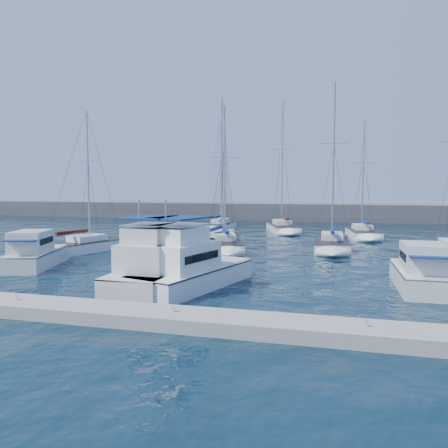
% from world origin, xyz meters
% --- Properties ---
extents(ground, '(220.00, 220.00, 0.00)m').
position_xyz_m(ground, '(0.00, 0.00, 0.00)').
color(ground, black).
rests_on(ground, ground).
extents(breakwater, '(160.00, 6.00, 4.45)m').
position_xyz_m(breakwater, '(0.00, 52.00, 1.05)').
color(breakwater, '#424244').
rests_on(breakwater, ground).
extents(dock, '(40.00, 2.20, 0.60)m').
position_xyz_m(dock, '(0.00, -11.00, 0.30)').
color(dock, gray).
rests_on(dock, ground).
extents(dock_cleat_near_port, '(0.16, 0.16, 0.25)m').
position_xyz_m(dock_cleat_near_port, '(-8.00, -11.00, 0.72)').
color(dock_cleat_near_port, silver).
rests_on(dock_cleat_near_port, dock).
extents(dock_cleat_centre, '(0.16, 0.16, 0.25)m').
position_xyz_m(dock_cleat_centre, '(0.00, -11.00, 0.72)').
color(dock_cleat_centre, silver).
rests_on(dock_cleat_centre, dock).
extents(dock_cleat_near_stbd, '(0.16, 0.16, 0.25)m').
position_xyz_m(dock_cleat_near_stbd, '(8.00, -11.00, 0.72)').
color(dock_cleat_near_stbd, silver).
rests_on(dock_cleat_near_stbd, dock).
extents(motor_yacht_port_outer, '(4.60, 7.41, 3.20)m').
position_xyz_m(motor_yacht_port_outer, '(-15.11, -0.67, 0.94)').
color(motor_yacht_port_outer, silver).
rests_on(motor_yacht_port_outer, ground).
extents(motor_yacht_port_inner, '(3.46, 9.04, 4.69)m').
position_xyz_m(motor_yacht_port_inner, '(-3.67, -4.36, 1.13)').
color(motor_yacht_port_inner, silver).
rests_on(motor_yacht_port_inner, ground).
extents(motor_yacht_stbd_inner, '(5.77, 9.51, 4.69)m').
position_xyz_m(motor_yacht_stbd_inner, '(-1.66, -4.19, 1.13)').
color(motor_yacht_stbd_inner, white).
rests_on(motor_yacht_stbd_inner, ground).
extents(motor_yacht_stbd_outer, '(2.68, 6.68, 3.20)m').
position_xyz_m(motor_yacht_stbd_outer, '(11.58, -1.20, 0.94)').
color(motor_yacht_stbd_outer, silver).
rests_on(motor_yacht_stbd_outer, ground).
extents(sailboat_mid_a, '(5.27, 8.05, 13.34)m').
position_xyz_m(sailboat_mid_a, '(-15.96, 7.20, 0.51)').
color(sailboat_mid_a, white).
rests_on(sailboat_mid_a, ground).
extents(sailboat_mid_b, '(3.30, 8.99, 15.35)m').
position_xyz_m(sailboat_mid_b, '(-4.77, 14.23, 0.52)').
color(sailboat_mid_b, silver).
rests_on(sailboat_mid_b, ground).
extents(sailboat_mid_c, '(5.36, 8.51, 14.06)m').
position_xyz_m(sailboat_mid_c, '(-3.55, 11.67, 0.52)').
color(sailboat_mid_c, white).
rests_on(sailboat_mid_c, ground).
extents(sailboat_mid_d, '(3.38, 9.26, 16.44)m').
position_xyz_m(sailboat_mid_d, '(6.33, 14.84, 0.53)').
color(sailboat_mid_d, silver).
rests_on(sailboat_mid_d, ground).
extents(sailboat_back_a, '(3.09, 7.78, 15.46)m').
position_xyz_m(sailboat_back_a, '(-9.26, 30.56, 0.54)').
color(sailboat_back_a, white).
rests_on(sailboat_back_a, ground).
extents(sailboat_back_b, '(5.78, 9.89, 17.85)m').
position_xyz_m(sailboat_back_b, '(-0.37, 30.38, 0.54)').
color(sailboat_back_b, white).
rests_on(sailboat_back_b, ground).
extents(sailboat_back_c, '(4.02, 8.49, 14.16)m').
position_xyz_m(sailboat_back_c, '(9.73, 25.84, 0.52)').
color(sailboat_back_c, white).
rests_on(sailboat_back_c, ground).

